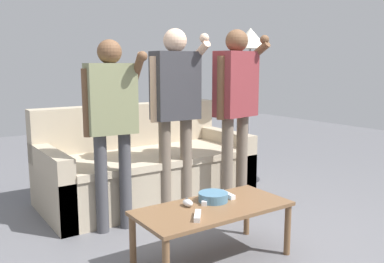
{
  "coord_description": "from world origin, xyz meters",
  "views": [
    {
      "loc": [
        -1.75,
        -2.03,
        1.3
      ],
      "look_at": [
        -0.05,
        0.48,
        0.81
      ],
      "focal_mm": 38.6,
      "sensor_mm": 36.0,
      "label": 1
    }
  ],
  "objects_px": {
    "player_left": "(112,113)",
    "game_remote_wand_far": "(198,216)",
    "game_remote_wand_spare": "(227,195)",
    "snack_bowl": "(213,197)",
    "player_center": "(176,99)",
    "coffee_table": "(213,213)",
    "couch": "(145,168)",
    "player_right": "(236,97)",
    "game_remote_wand_near": "(205,200)",
    "floor_lamp": "(250,47)",
    "game_remote_nunchuk": "(188,203)"
  },
  "relations": [
    {
      "from": "player_left",
      "to": "game_remote_wand_far",
      "type": "xyz_separation_m",
      "value": [
        0.12,
        -0.98,
        -0.54
      ]
    },
    {
      "from": "game_remote_wand_spare",
      "to": "snack_bowl",
      "type": "bearing_deg",
      "value": -171.1
    },
    {
      "from": "snack_bowl",
      "to": "player_center",
      "type": "relative_size",
      "value": 0.13
    },
    {
      "from": "coffee_table",
      "to": "player_left",
      "type": "xyz_separation_m",
      "value": [
        -0.32,
        0.86,
        0.6
      ]
    },
    {
      "from": "game_remote_wand_far",
      "to": "player_center",
      "type": "bearing_deg",
      "value": 64.62
    },
    {
      "from": "player_center",
      "to": "couch",
      "type": "bearing_deg",
      "value": 94.11
    },
    {
      "from": "player_right",
      "to": "game_remote_wand_far",
      "type": "distance_m",
      "value": 1.5
    },
    {
      "from": "player_left",
      "to": "game_remote_wand_near",
      "type": "bearing_deg",
      "value": -66.9
    },
    {
      "from": "player_left",
      "to": "game_remote_wand_near",
      "type": "height_order",
      "value": "player_left"
    },
    {
      "from": "floor_lamp",
      "to": "game_remote_wand_far",
      "type": "relative_size",
      "value": 11.58
    },
    {
      "from": "game_remote_wand_far",
      "to": "game_remote_wand_spare",
      "type": "xyz_separation_m",
      "value": [
        0.41,
        0.22,
        -0.0
      ]
    },
    {
      "from": "floor_lamp",
      "to": "player_center",
      "type": "distance_m",
      "value": 1.38
    },
    {
      "from": "couch",
      "to": "floor_lamp",
      "type": "distance_m",
      "value": 1.73
    },
    {
      "from": "player_center",
      "to": "player_right",
      "type": "distance_m",
      "value": 0.56
    },
    {
      "from": "floor_lamp",
      "to": "game_remote_wand_spare",
      "type": "distance_m",
      "value": 2.11
    },
    {
      "from": "player_center",
      "to": "game_remote_wand_near",
      "type": "height_order",
      "value": "player_center"
    },
    {
      "from": "snack_bowl",
      "to": "couch",
      "type": "bearing_deg",
      "value": 82.13
    },
    {
      "from": "snack_bowl",
      "to": "player_right",
      "type": "height_order",
      "value": "player_right"
    },
    {
      "from": "couch",
      "to": "game_remote_wand_far",
      "type": "bearing_deg",
      "value": -106.37
    },
    {
      "from": "coffee_table",
      "to": "game_remote_wand_spare",
      "type": "distance_m",
      "value": 0.24
    },
    {
      "from": "player_center",
      "to": "game_remote_wand_spare",
      "type": "height_order",
      "value": "player_center"
    },
    {
      "from": "floor_lamp",
      "to": "player_right",
      "type": "height_order",
      "value": "floor_lamp"
    },
    {
      "from": "coffee_table",
      "to": "floor_lamp",
      "type": "xyz_separation_m",
      "value": [
        1.51,
        1.36,
        1.15
      ]
    },
    {
      "from": "coffee_table",
      "to": "game_remote_wand_near",
      "type": "relative_size",
      "value": 7.19
    },
    {
      "from": "floor_lamp",
      "to": "player_right",
      "type": "xyz_separation_m",
      "value": [
        -0.68,
        -0.58,
        -0.48
      ]
    },
    {
      "from": "snack_bowl",
      "to": "game_remote_wand_spare",
      "type": "bearing_deg",
      "value": 8.9
    },
    {
      "from": "game_remote_nunchuk",
      "to": "game_remote_wand_near",
      "type": "height_order",
      "value": "game_remote_nunchuk"
    },
    {
      "from": "game_remote_wand_near",
      "to": "player_right",
      "type": "bearing_deg",
      "value": 39.31
    },
    {
      "from": "coffee_table",
      "to": "game_remote_nunchuk",
      "type": "height_order",
      "value": "game_remote_nunchuk"
    },
    {
      "from": "game_remote_nunchuk",
      "to": "game_remote_wand_far",
      "type": "height_order",
      "value": "game_remote_nunchuk"
    },
    {
      "from": "game_remote_wand_near",
      "to": "game_remote_wand_far",
      "type": "relative_size",
      "value": 0.98
    },
    {
      "from": "game_remote_nunchuk",
      "to": "game_remote_wand_near",
      "type": "bearing_deg",
      "value": -0.71
    },
    {
      "from": "coffee_table",
      "to": "player_right",
      "type": "xyz_separation_m",
      "value": [
        0.83,
        0.77,
        0.68
      ]
    },
    {
      "from": "player_center",
      "to": "player_right",
      "type": "height_order",
      "value": "player_right"
    },
    {
      "from": "player_right",
      "to": "game_remote_wand_near",
      "type": "distance_m",
      "value": 1.23
    },
    {
      "from": "snack_bowl",
      "to": "floor_lamp",
      "type": "distance_m",
      "value": 2.21
    },
    {
      "from": "floor_lamp",
      "to": "snack_bowl",
      "type": "bearing_deg",
      "value": -138.74
    },
    {
      "from": "couch",
      "to": "game_remote_wand_near",
      "type": "distance_m",
      "value": 1.37
    },
    {
      "from": "couch",
      "to": "game_remote_wand_spare",
      "type": "xyz_separation_m",
      "value": [
        -0.05,
        -1.33,
        0.09
      ]
    },
    {
      "from": "game_remote_nunchuk",
      "to": "game_remote_wand_spare",
      "type": "xyz_separation_m",
      "value": [
        0.34,
        0.01,
        -0.01
      ]
    },
    {
      "from": "game_remote_nunchuk",
      "to": "player_left",
      "type": "height_order",
      "value": "player_left"
    },
    {
      "from": "coffee_table",
      "to": "game_remote_wand_near",
      "type": "xyz_separation_m",
      "value": [
        0.0,
        0.09,
        0.06
      ]
    },
    {
      "from": "floor_lamp",
      "to": "player_center",
      "type": "relative_size",
      "value": 1.06
    },
    {
      "from": "game_remote_wand_near",
      "to": "game_remote_wand_far",
      "type": "xyz_separation_m",
      "value": [
        -0.21,
        -0.21,
        0.0
      ]
    },
    {
      "from": "player_right",
      "to": "floor_lamp",
      "type": "bearing_deg",
      "value": 40.6
    },
    {
      "from": "snack_bowl",
      "to": "player_center",
      "type": "xyz_separation_m",
      "value": [
        0.22,
        0.84,
        0.6
      ]
    },
    {
      "from": "snack_bowl",
      "to": "game_remote_wand_far",
      "type": "bearing_deg",
      "value": -143.45
    },
    {
      "from": "coffee_table",
      "to": "game_remote_nunchuk",
      "type": "relative_size",
      "value": 11.78
    },
    {
      "from": "snack_bowl",
      "to": "player_right",
      "type": "relative_size",
      "value": 0.13
    },
    {
      "from": "coffee_table",
      "to": "player_center",
      "type": "xyz_separation_m",
      "value": [
        0.29,
        0.93,
        0.67
      ]
    }
  ]
}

